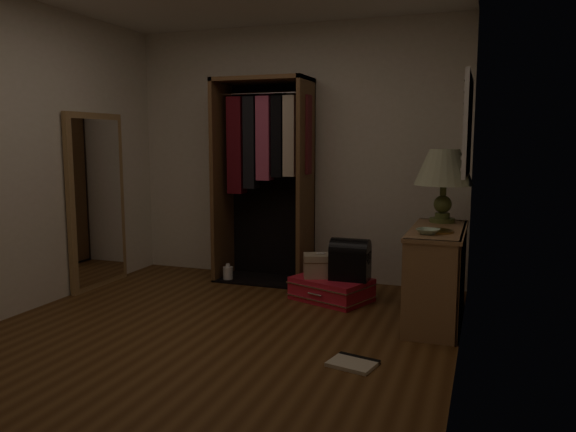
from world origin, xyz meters
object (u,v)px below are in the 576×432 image
Objects in this scene: table_lamp at (444,169)px; open_wardrobe at (265,162)px; console_bookshelf at (436,272)px; black_bag at (350,258)px; white_jug at (228,274)px; train_case at (321,265)px; pink_suitcase at (331,289)px; floor_mirror at (97,201)px.

open_wardrobe is at bearing 167.25° from table_lamp.
console_bookshelf reaches higher than black_bag.
white_jug is (-2.12, 0.56, -0.31)m from console_bookshelf.
train_case is 1.15m from white_jug.
pink_suitcase is 2.19× the size of train_case.
white_jug is (-1.19, 0.31, -0.03)m from pink_suitcase.
floor_mirror is at bearing -151.57° from pink_suitcase.
table_lamp is at bearing -6.21° from white_jug.
black_bag is at bearing -22.03° from train_case.
floor_mirror is 2.76× the size of table_lamp.
floor_mirror is at bearing -173.52° from table_lamp.
black_bag is 0.60× the size of table_lamp.
console_bookshelf is 1.01m from pink_suitcase.
black_bag is (2.47, 0.29, -0.45)m from floor_mirror.
black_bag is (0.17, 0.00, 0.29)m from pink_suitcase.
white_jug is at bearing 165.13° from console_bookshelf.
black_bag is at bearing -25.63° from open_wardrobe.
table_lamp is at bearing 89.02° from console_bookshelf.
open_wardrobe is 11.35× the size of white_jug.
table_lamp is (0.01, 0.33, 0.81)m from console_bookshelf.
console_bookshelf is at bearing -34.61° from train_case.
console_bookshelf is 0.55× the size of open_wardrobe.
black_bag is at bearing -174.17° from table_lamp.
black_bag is 1.12m from table_lamp.
train_case is 0.29m from black_bag.
open_wardrobe is 1.48m from pink_suitcase.
white_jug is at bearing 167.40° from black_bag.
console_bookshelf reaches higher than train_case.
floor_mirror is 2.53m from black_bag.
console_bookshelf is at bearing 0.64° from floor_mirror.
table_lamp is 2.42m from white_jug.
train_case is 0.59× the size of table_lamp.
train_case is at bearing 7.68° from floor_mirror.
train_case is at bearing 166.01° from console_bookshelf.
open_wardrobe is at bearing 126.32° from train_case.
white_jug is (-0.35, -0.17, -1.15)m from open_wardrobe.
table_lamp reaches higher than train_case.
train_case reaches higher than white_jug.
console_bookshelf is at bearing -17.90° from black_bag.
open_wardrobe reaches higher than console_bookshelf.
train_case is (0.73, -0.47, -0.91)m from open_wardrobe.
floor_mirror reaches higher than table_lamp.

